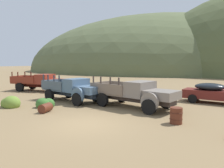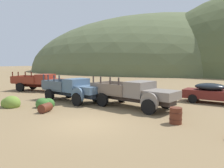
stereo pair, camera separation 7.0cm
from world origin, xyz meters
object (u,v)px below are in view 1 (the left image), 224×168
Objects in this scene: truck_rust_red at (44,82)px; car_oxblood at (215,93)px; truck_chalk_blue at (75,90)px; truck_primer_gray at (139,94)px; oil_drum_by_truck at (176,116)px; oil_drum_tipped at (45,108)px.

truck_rust_red is 1.34× the size of car_oxblood.
truck_primer_gray is at bearing 11.91° from truck_chalk_blue.
oil_drum_by_truck is (14.87, -7.70, -0.58)m from truck_rust_red.
truck_primer_gray is 6.86× the size of oil_drum_tipped.
truck_rust_red is 10.71m from oil_drum_tipped.
oil_drum_by_truck is (-2.22, -7.06, -0.39)m from car_oxblood.
truck_chalk_blue is at bearing -166.72° from truck_primer_gray.
truck_rust_red and truck_chalk_blue have the same top height.
oil_drum_tipped is (6.87, -8.19, -0.72)m from truck_rust_red.
oil_drum_by_truck is at bearing -32.83° from truck_rust_red.
oil_drum_tipped is at bearing -132.92° from car_oxblood.
truck_chalk_blue is at bearing 92.69° from oil_drum_tipped.
truck_primer_gray is at bearing -26.96° from truck_rust_red.
truck_primer_gray reaches higher than oil_drum_by_truck.
truck_chalk_blue is 0.89× the size of truck_primer_gray.
truck_chalk_blue is at bearing -150.01° from car_oxblood.
car_oxblood is 12.72m from oil_drum_tipped.
car_oxblood is (5.03, 4.11, -0.19)m from truck_primer_gray.
truck_chalk_blue reaches higher than oil_drum_by_truck.
truck_rust_red reaches higher than car_oxblood.
oil_drum_by_truck is (2.81, -2.95, -0.58)m from truck_primer_gray.
truck_chalk_blue is 3.96m from oil_drum_tipped.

